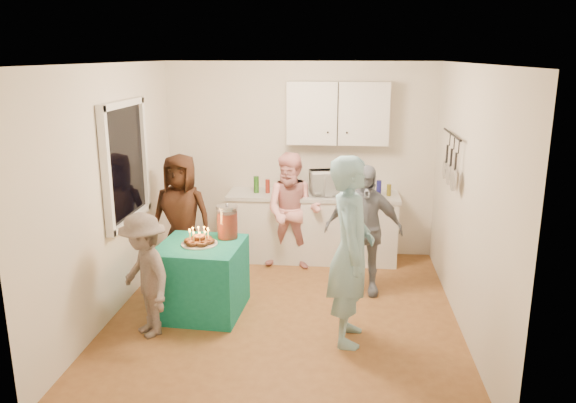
# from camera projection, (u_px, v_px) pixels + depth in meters

# --- Properties ---
(floor) EXTENTS (4.00, 4.00, 0.00)m
(floor) POSITION_uv_depth(u_px,v_px,m) (285.00, 314.00, 5.99)
(floor) COLOR brown
(floor) RESTS_ON ground
(ceiling) EXTENTS (4.00, 4.00, 0.00)m
(ceiling) POSITION_uv_depth(u_px,v_px,m) (284.00, 63.00, 5.32)
(ceiling) COLOR white
(ceiling) RESTS_ON floor
(back_wall) EXTENTS (3.60, 3.60, 0.00)m
(back_wall) POSITION_uv_depth(u_px,v_px,m) (300.00, 160.00, 7.58)
(back_wall) COLOR silver
(back_wall) RESTS_ON floor
(left_wall) EXTENTS (4.00, 4.00, 0.00)m
(left_wall) POSITION_uv_depth(u_px,v_px,m) (112.00, 192.00, 5.82)
(left_wall) COLOR silver
(left_wall) RESTS_ON floor
(right_wall) EXTENTS (4.00, 4.00, 0.00)m
(right_wall) POSITION_uv_depth(u_px,v_px,m) (467.00, 200.00, 5.49)
(right_wall) COLOR silver
(right_wall) RESTS_ON floor
(window_night) EXTENTS (0.04, 1.00, 1.20)m
(window_night) POSITION_uv_depth(u_px,v_px,m) (124.00, 163.00, 6.05)
(window_night) COLOR black
(window_night) RESTS_ON left_wall
(counter) EXTENTS (2.20, 0.58, 0.86)m
(counter) POSITION_uv_depth(u_px,v_px,m) (313.00, 228.00, 7.49)
(counter) COLOR white
(counter) RESTS_ON floor
(countertop) EXTENTS (2.24, 0.62, 0.05)m
(countertop) POSITION_uv_depth(u_px,v_px,m) (313.00, 195.00, 7.38)
(countertop) COLOR beige
(countertop) RESTS_ON counter
(upper_cabinet) EXTENTS (1.30, 0.30, 0.80)m
(upper_cabinet) POSITION_uv_depth(u_px,v_px,m) (338.00, 113.00, 7.22)
(upper_cabinet) COLOR white
(upper_cabinet) RESTS_ON back_wall
(pot_rack) EXTENTS (0.12, 1.00, 0.60)m
(pot_rack) POSITION_uv_depth(u_px,v_px,m) (449.00, 157.00, 6.09)
(pot_rack) COLOR black
(pot_rack) RESTS_ON right_wall
(microwave) EXTENTS (0.62, 0.48, 0.30)m
(microwave) POSITION_uv_depth(u_px,v_px,m) (332.00, 183.00, 7.31)
(microwave) COLOR white
(microwave) RESTS_ON countertop
(party_table) EXTENTS (0.90, 0.90, 0.76)m
(party_table) POSITION_uv_depth(u_px,v_px,m) (201.00, 278.00, 5.96)
(party_table) COLOR #11745D
(party_table) RESTS_ON floor
(donut_cake) EXTENTS (0.38, 0.38, 0.18)m
(donut_cake) POSITION_uv_depth(u_px,v_px,m) (199.00, 236.00, 5.84)
(donut_cake) COLOR #381C0C
(donut_cake) RESTS_ON party_table
(punch_jar) EXTENTS (0.22, 0.22, 0.34)m
(punch_jar) POSITION_uv_depth(u_px,v_px,m) (227.00, 223.00, 6.03)
(punch_jar) COLOR red
(punch_jar) RESTS_ON party_table
(man_birthday) EXTENTS (0.45, 0.67, 1.81)m
(man_birthday) POSITION_uv_depth(u_px,v_px,m) (351.00, 251.00, 5.23)
(man_birthday) COLOR #85B5C2
(man_birthday) RESTS_ON floor
(woman_back_left) EXTENTS (0.79, 0.55, 1.55)m
(woman_back_left) POSITION_uv_depth(u_px,v_px,m) (182.00, 217.00, 6.80)
(woman_back_left) COLOR #4C2715
(woman_back_left) RESTS_ON floor
(woman_back_center) EXTENTS (0.78, 0.63, 1.50)m
(woman_back_center) POSITION_uv_depth(u_px,v_px,m) (293.00, 212.00, 7.10)
(woman_back_center) COLOR pink
(woman_back_center) RESTS_ON floor
(woman_back_right) EXTENTS (0.90, 0.39, 1.51)m
(woman_back_right) POSITION_uv_depth(u_px,v_px,m) (363.00, 230.00, 6.35)
(woman_back_right) COLOR black
(woman_back_right) RESTS_ON floor
(child_near_left) EXTENTS (0.88, 0.90, 1.24)m
(child_near_left) POSITION_uv_depth(u_px,v_px,m) (145.00, 275.00, 5.41)
(child_near_left) COLOR #5C4F49
(child_near_left) RESTS_ON floor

